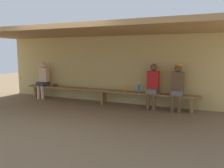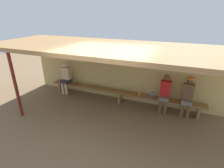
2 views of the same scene
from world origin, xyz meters
name	(u,v)px [view 2 (image 2 of 2)]	position (x,y,z in m)	size (l,w,h in m)	color
ground_plane	(103,124)	(0.00, 0.00, 0.00)	(24.00, 24.00, 0.00)	brown
back_wall	(124,72)	(0.00, 2.00, 1.10)	(8.00, 0.20, 2.20)	tan
dugout_roof	(112,48)	(0.00, 0.70, 2.26)	(8.00, 2.80, 0.12)	#9E7547
support_post	(16,85)	(-2.79, -0.55, 1.10)	(0.10, 0.10, 2.20)	maroon
bench	(120,93)	(0.00, 1.55, 0.39)	(6.00, 0.36, 0.46)	olive
player_rightmost	(66,77)	(-2.44, 1.55, 0.73)	(0.34, 0.42, 1.34)	#333338
player_in_red	(165,92)	(1.62, 1.55, 0.73)	(0.34, 0.42, 1.34)	slate
player_with_sunglasses	(188,95)	(2.33, 1.55, 0.75)	(0.34, 0.42, 1.34)	slate
water_bottle_green	(152,94)	(1.21, 1.52, 0.59)	(0.07, 0.07, 0.28)	blue
water_bottle_blue	(139,92)	(0.75, 1.51, 0.58)	(0.06, 0.06, 0.26)	orange
baseball_glove_dark_brown	(76,83)	(-1.97, 1.59, 0.51)	(0.24, 0.17, 0.09)	brown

